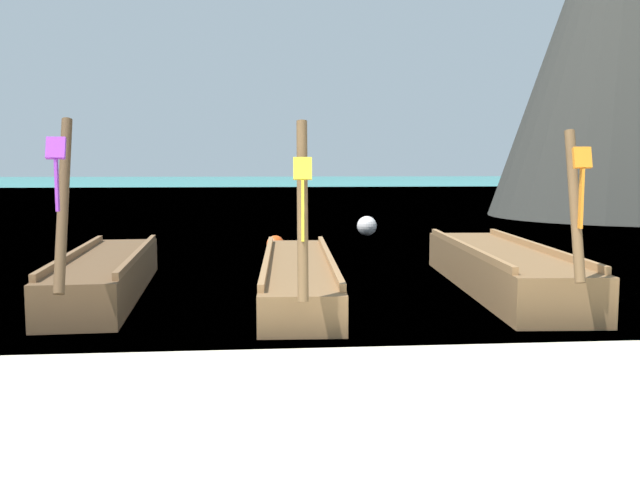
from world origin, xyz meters
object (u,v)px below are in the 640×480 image
object	(u,v)px
longtail_boat_yellow_ribbon	(298,275)
mooring_buoy_far	(367,226)
longtail_boat_violet_ribbon	(107,275)
longtail_boat_orange_ribbon	(501,269)
karst_rock	(634,18)
mooring_buoy_near	(275,244)

from	to	relation	value
longtail_boat_yellow_ribbon	mooring_buoy_far	world-z (taller)	longtail_boat_yellow_ribbon
longtail_boat_violet_ribbon	longtail_boat_orange_ribbon	bearing A→B (deg)	-1.07
longtail_boat_orange_ribbon	karst_rock	bearing A→B (deg)	55.70
mooring_buoy_near	mooring_buoy_far	xyz separation A→B (m)	(2.67, 3.66, 0.08)
longtail_boat_violet_ribbon	longtail_boat_yellow_ribbon	bearing A→B (deg)	-1.04
longtail_boat_orange_ribbon	mooring_buoy_near	distance (m)	6.08
longtail_boat_orange_ribbon	mooring_buoy_far	world-z (taller)	longtail_boat_orange_ribbon
karst_rock	longtail_boat_violet_ribbon	bearing A→B (deg)	-137.40
karst_rock	mooring_buoy_near	xyz separation A→B (m)	(-13.98, -10.44, -7.33)
karst_rock	mooring_buoy_near	bearing A→B (deg)	-143.24
karst_rock	mooring_buoy_near	world-z (taller)	karst_rock
longtail_boat_yellow_ribbon	mooring_buoy_near	bearing A→B (deg)	92.49
mooring_buoy_near	mooring_buoy_far	bearing A→B (deg)	53.92
longtail_boat_yellow_ribbon	mooring_buoy_near	distance (m)	4.96
longtail_boat_violet_ribbon	longtail_boat_orange_ribbon	xyz separation A→B (m)	(6.14, -0.11, 0.02)
mooring_buoy_far	longtail_boat_yellow_ribbon	bearing A→B (deg)	-105.89
longtail_boat_orange_ribbon	karst_rock	world-z (taller)	karst_rock
mooring_buoy_near	mooring_buoy_far	distance (m)	4.53
longtail_boat_orange_ribbon	mooring_buoy_far	bearing A→B (deg)	95.05
longtail_boat_violet_ribbon	longtail_boat_yellow_ribbon	distance (m)	2.92
longtail_boat_yellow_ribbon	karst_rock	bearing A→B (deg)	48.20
mooring_buoy_near	mooring_buoy_far	size ratio (longest dim) A/B	0.72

